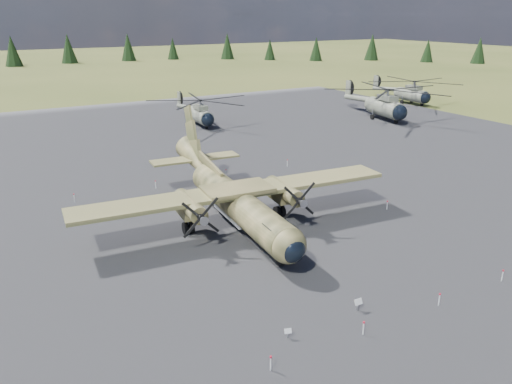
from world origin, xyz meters
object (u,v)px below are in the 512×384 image
helicopter_near (199,107)px  helicopter_far (412,87)px  transport_plane (233,195)px  helicopter_mid (386,98)px

helicopter_near → helicopter_far: bearing=0.3°
transport_plane → helicopter_far: bearing=36.5°
helicopter_mid → helicopter_far: 18.33m
helicopter_far → helicopter_near: bearing=179.6°
transport_plane → helicopter_mid: bearing=36.9°
helicopter_near → helicopter_far: helicopter_far is taller
transport_plane → helicopter_far: 68.00m
helicopter_far → helicopter_mid: bearing=-147.9°
transport_plane → helicopter_near: 39.72m
helicopter_near → helicopter_mid: bearing=-18.4°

